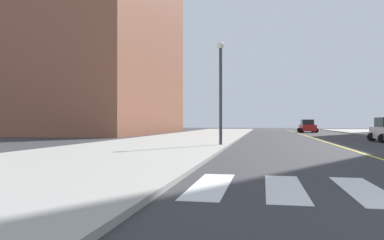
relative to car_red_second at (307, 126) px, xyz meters
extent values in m
cube|color=#9E9B93|center=(-14.11, -36.79, -0.89)|extent=(10.00, 120.00, 0.15)
cube|color=silver|center=(-8.21, -52.79, -0.96)|extent=(0.90, 4.00, 0.01)
cube|color=silver|center=(-6.41, -52.79, -0.96)|extent=(0.90, 4.00, 0.01)
cube|color=silver|center=(-4.61, -52.79, -0.96)|extent=(0.90, 4.00, 0.01)
cube|color=yellow|center=(-1.91, -16.79, -0.96)|extent=(0.16, 80.00, 0.01)
cube|color=#91553D|center=(-29.60, -9.88, 12.42)|extent=(16.00, 32.00, 26.78)
cube|color=red|center=(0.00, -0.07, -0.21)|extent=(2.25, 4.70, 0.99)
cube|color=#1E2328|center=(-0.01, 0.21, 0.68)|extent=(1.84, 2.37, 0.84)
cylinder|color=black|center=(-1.02, -1.54, -0.59)|extent=(0.76, 0.27, 0.75)
cylinder|color=black|center=(1.12, -1.47, -0.59)|extent=(0.76, 0.27, 0.75)
cylinder|color=black|center=(-1.11, 1.33, -0.59)|extent=(0.76, 0.27, 0.75)
cylinder|color=black|center=(1.02, 1.40, -0.59)|extent=(0.76, 0.27, 0.75)
cylinder|color=black|center=(2.20, -30.81, -0.60)|extent=(0.73, 0.25, 0.73)
cylinder|color=black|center=(2.14, -28.02, -0.60)|extent=(0.73, 0.25, 0.73)
cylinder|color=#38383D|center=(-9.65, -37.75, 2.35)|extent=(0.20, 0.20, 6.34)
sphere|color=silver|center=(-9.65, -37.75, 5.67)|extent=(0.44, 0.44, 0.44)
camera|label=1|loc=(-6.91, -62.14, 0.61)|focal=35.13mm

